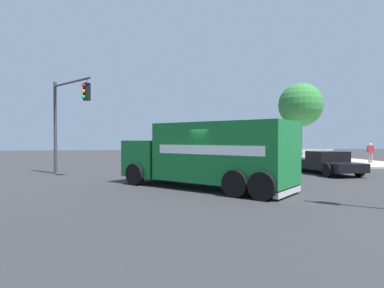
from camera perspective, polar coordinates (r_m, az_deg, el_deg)
name	(u,v)px	position (r m, az deg, el deg)	size (l,w,h in m)	color
ground_plane	(217,189)	(13.92, 4.43, -7.88)	(100.00, 100.00, 0.00)	#2B2B2D
sidewalk_corner_near	(327,163)	(30.46, 22.72, -3.04)	(10.44, 10.44, 0.14)	#B2ADA0
delivery_truck	(208,154)	(13.87, 2.89, -1.82)	(7.31, 7.31, 2.80)	#146B2D
traffic_light_primary	(65,112)	(20.74, -21.45, 5.31)	(2.78, 3.32, 5.67)	#38383D
pickup_black	(325,162)	(21.28, 22.49, -2.93)	(2.53, 5.32, 1.38)	black
pedestrian_near_corner	(370,152)	(30.53, 28.99, -1.19)	(0.46, 0.37, 1.64)	gray
picket_fence_run	(300,154)	(34.79, 18.50, -1.63)	(7.30, 0.05, 0.95)	silver
shade_tree_near	(300,105)	(32.79, 18.62, 6.54)	(4.17, 4.17, 7.34)	brown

